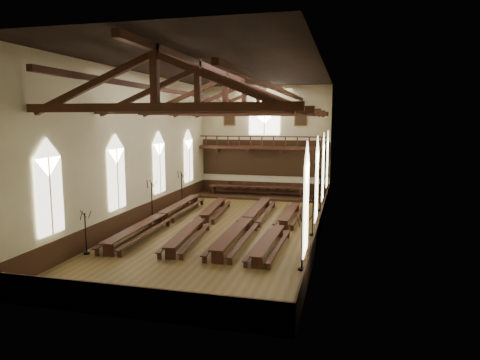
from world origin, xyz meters
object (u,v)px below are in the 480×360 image
at_px(candelabrum_right_far, 320,200).
at_px(candelabrum_left_mid, 152,208).
at_px(candelabrum_left_far, 182,195).
at_px(candelabrum_left_near, 86,241).
at_px(refectory_row_d, 281,226).
at_px(candelabrum_right_mid, 313,223).
at_px(refectory_row_c, 247,220).
at_px(high_table, 256,188).
at_px(refectory_row_a, 161,216).
at_px(candelabrum_right_near, 302,253).
at_px(refectory_row_b, 201,219).
at_px(dais, 256,196).

bearing_deg(candelabrum_right_far, candelabrum_left_mid, -151.62).
bearing_deg(candelabrum_left_mid, candelabrum_left_far, 90.00).
height_order(candelabrum_left_near, candelabrum_right_far, candelabrum_right_far).
height_order(candelabrum_left_far, candelabrum_right_far, candelabrum_right_far).
relative_size(candelabrum_left_near, candelabrum_left_mid, 0.81).
xyz_separation_m(refectory_row_d, candelabrum_right_mid, (1.90, -0.01, 0.27)).
height_order(refectory_row_c, high_table, high_table).
distance_m(high_table, candelabrum_left_mid, 11.73).
distance_m(refectory_row_c, candelabrum_left_mid, 6.97).
xyz_separation_m(refectory_row_a, high_table, (4.07, 11.45, 0.32)).
distance_m(refectory_row_a, high_table, 12.16).
xyz_separation_m(candelabrum_right_near, candelabrum_right_far, (0.00, 13.45, 0.08)).
bearing_deg(candelabrum_left_far, refectory_row_a, -80.41).
height_order(refectory_row_a, candelabrum_left_far, candelabrum_left_far).
relative_size(refectory_row_b, candelabrum_left_mid, 4.91).
height_order(candelabrum_left_near, candelabrum_right_mid, candelabrum_right_mid).
height_order(candelabrum_left_mid, candelabrum_left_far, candelabrum_left_mid).
bearing_deg(candelabrum_right_mid, candelabrum_right_near, -90.00).
distance_m(candelabrum_left_mid, candelabrum_right_mid, 11.17).
relative_size(refectory_row_a, candelabrum_right_far, 5.06).
distance_m(refectory_row_d, dais, 12.47).
height_order(candelabrum_left_near, candelabrum_left_mid, candelabrum_left_mid).
height_order(high_table, candelabrum_right_near, candelabrum_right_near).
xyz_separation_m(refectory_row_d, dais, (-4.04, 11.79, -0.39)).
height_order(refectory_row_b, refectory_row_c, refectory_row_c).
distance_m(refectory_row_b, candelabrum_left_far, 7.55).
bearing_deg(candelabrum_left_far, refectory_row_d, -36.33).
distance_m(refectory_row_a, refectory_row_b, 2.84).
height_order(high_table, candelabrum_left_far, candelabrum_left_far).
distance_m(refectory_row_d, candelabrum_right_far, 7.51).
bearing_deg(candelabrum_left_near, refectory_row_d, 35.32).
bearing_deg(candelabrum_left_near, refectory_row_a, 81.01).
bearing_deg(refectory_row_a, refectory_row_c, 2.44).
distance_m(refectory_row_c, candelabrum_left_far, 9.29).
distance_m(refectory_row_a, refectory_row_d, 8.12).
height_order(refectory_row_c, dais, refectory_row_c).
distance_m(candelabrum_left_near, candelabrum_right_mid, 12.87).
height_order(refectory_row_b, candelabrum_left_mid, candelabrum_left_mid).
distance_m(refectory_row_b, candelabrum_left_near, 7.89).
height_order(refectory_row_a, candelabrum_left_mid, candelabrum_left_mid).
relative_size(refectory_row_a, candelabrum_left_near, 6.30).
relative_size(refectory_row_d, candelabrum_left_near, 5.91).
xyz_separation_m(candelabrum_left_near, candelabrum_right_near, (11.10, 0.31, 0.09)).
relative_size(high_table, candelabrum_left_far, 3.04).
xyz_separation_m(refectory_row_c, high_table, (-1.77, 11.20, 0.32)).
relative_size(refectory_row_d, candelabrum_right_near, 5.22).
distance_m(candelabrum_right_near, candelabrum_right_mid, 6.20).
height_order(refectory_row_d, candelabrum_right_near, candelabrum_right_near).
distance_m(refectory_row_c, candelabrum_left_near, 9.93).
bearing_deg(dais, refectory_row_d, -71.10).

